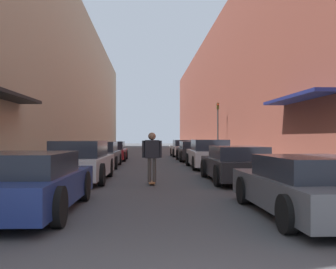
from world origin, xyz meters
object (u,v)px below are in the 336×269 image
parked_car_left_2 (100,155)px  parked_car_right_0 (309,187)px  parked_car_right_2 (209,154)px  parked_car_right_3 (194,151)px  parked_car_left_0 (25,183)px  traffic_light (218,124)px  parked_car_right_1 (236,164)px  parked_car_left_3 (111,151)px  parked_car_right_4 (184,148)px  parked_car_left_1 (81,162)px  skateboarder (152,152)px

parked_car_left_2 → parked_car_right_0: size_ratio=1.08×
parked_car_right_2 → parked_car_right_3: 5.57m
parked_car_left_0 → parked_car_right_0: size_ratio=1.02×
traffic_light → parked_car_right_1: bearing=-98.4°
parked_car_left_0 → parked_car_right_2: (5.42, 10.57, 0.07)m
parked_car_left_3 → parked_car_right_4: bearing=42.9°
parked_car_left_2 → parked_car_right_3: bearing=42.1°
parked_car_left_1 → parked_car_right_3: (5.23, 10.83, -0.05)m
parked_car_right_1 → parked_car_right_4: bearing=90.1°
parked_car_right_4 → traffic_light: bearing=-52.2°
parked_car_left_0 → traffic_light: 20.46m
parked_car_left_2 → parked_car_right_3: size_ratio=1.04×
parked_car_left_2 → traffic_light: bearing=45.8°
parked_car_right_1 → traffic_light: traffic_light is taller
parked_car_left_2 → parked_car_right_4: 11.64m
skateboarder → parked_car_right_4: bearing=80.8°
parked_car_right_3 → skateboarder: size_ratio=2.65×
parked_car_right_4 → skateboarder: 17.56m
parked_car_right_0 → parked_car_right_1: size_ratio=0.97×
parked_car_right_4 → parked_car_left_3: bearing=-137.1°
parked_car_left_1 → skateboarder: (2.39, -0.95, 0.35)m
parked_car_right_4 → skateboarder: bearing=-99.2°
parked_car_left_1 → parked_car_left_2: (-0.11, 6.01, -0.05)m
parked_car_left_0 → parked_car_right_3: (5.40, 16.13, 0.02)m
parked_car_right_2 → parked_car_right_1: bearing=-90.1°
parked_car_left_1 → parked_car_right_3: 12.03m
parked_car_left_0 → parked_car_left_3: size_ratio=1.02×
parked_car_right_0 → parked_car_right_2: parked_car_right_2 is taller
parked_car_left_1 → parked_car_left_3: 11.51m
parked_car_right_3 → parked_car_left_1: bearing=-115.8°
traffic_light → parked_car_left_1: bearing=-118.2°
parked_car_right_0 → skateboarder: 5.76m
parked_car_right_4 → parked_car_left_0: bearing=-103.9°
parked_car_left_0 → parked_car_right_2: bearing=62.8°
parked_car_left_2 → parked_car_left_3: size_ratio=1.08×
parked_car_left_1 → parked_car_right_0: 7.93m
parked_car_right_2 → parked_car_right_4: size_ratio=1.09×
parked_car_left_2 → parked_car_right_1: size_ratio=1.04×
parked_car_left_0 → parked_car_right_1: bearing=42.5°
parked_car_left_1 → parked_car_right_0: parked_car_left_1 is taller
parked_car_right_2 → parked_car_right_4: parked_car_right_2 is taller
parked_car_right_0 → skateboarder: skateboarder is taller
parked_car_right_4 → parked_car_right_2: bearing=-89.8°
parked_car_right_3 → traffic_light: 3.96m
parked_car_right_4 → traffic_light: traffic_light is taller
parked_car_left_1 → parked_car_right_0: bearing=-48.3°
parked_car_left_1 → parked_car_right_0: (5.27, -5.92, -0.10)m
parked_car_left_2 → parked_car_right_2: parked_car_right_2 is taller
parked_car_left_1 → parked_car_right_1: (5.24, -0.35, -0.07)m
parked_car_left_2 → parked_car_right_0: parked_car_left_2 is taller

